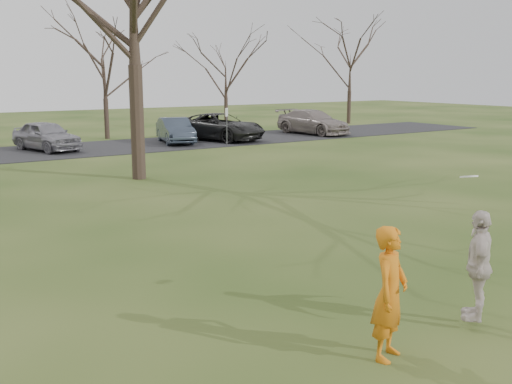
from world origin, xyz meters
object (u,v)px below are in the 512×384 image
car_6 (220,127)px  car_7 (313,122)px  catching_play (478,265)px  car_4 (46,136)px  player_defender (390,293)px  car_5 (175,130)px

car_6 → car_7: car_6 is taller
catching_play → car_4: bearing=89.4°
car_4 → car_6: bearing=-19.4°
player_defender → car_6: 28.04m
player_defender → car_4: player_defender is taller
car_5 → catching_play: catching_play is taller
player_defender → car_6: (12.01, 25.34, -0.11)m
player_defender → car_7: bearing=27.6°
player_defender → car_5: bearing=44.7°
player_defender → catching_play: (1.90, 0.01, 0.06)m
player_defender → car_7: player_defender is taller
car_6 → car_4: bearing=157.5°
car_6 → car_7: size_ratio=1.06×
player_defender → car_7: size_ratio=0.35×
car_5 → car_7: bearing=13.1°
car_5 → catching_play: size_ratio=1.90×
car_4 → car_6: 9.85m
car_4 → car_5: (6.97, -0.54, -0.05)m
player_defender → catching_play: size_ratio=0.83×
car_7 → catching_play: (-17.04, -25.24, 0.18)m
car_4 → car_7: size_ratio=0.83×
car_4 → car_7: bearing=-18.1°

